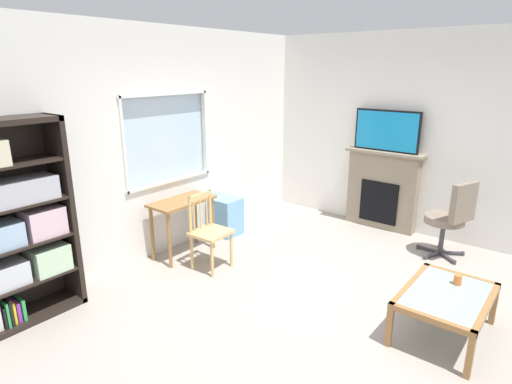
% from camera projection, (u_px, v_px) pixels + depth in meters
% --- Properties ---
extents(ground, '(6.07, 5.67, 0.02)m').
position_uv_depth(ground, '(321.00, 305.00, 4.26)').
color(ground, '#9E9389').
extents(wall_back_with_window, '(5.07, 0.15, 2.79)m').
position_uv_depth(wall_back_with_window, '(163.00, 143.00, 5.25)').
color(wall_back_with_window, silver).
rests_on(wall_back_with_window, ground).
extents(wall_right, '(0.12, 4.87, 2.79)m').
position_uv_depth(wall_right, '(421.00, 136.00, 5.80)').
color(wall_right, silver).
rests_on(wall_right, ground).
extents(bookshelf, '(0.90, 0.38, 1.89)m').
position_uv_depth(bookshelf, '(16.00, 223.00, 3.80)').
color(bookshelf, black).
rests_on(bookshelf, ground).
extents(desk_under_window, '(0.83, 0.42, 0.73)m').
position_uv_depth(desk_under_window, '(182.00, 211.00, 5.24)').
color(desk_under_window, olive).
rests_on(desk_under_window, ground).
extents(wooden_chair, '(0.44, 0.42, 0.90)m').
position_uv_depth(wooden_chair, '(209.00, 231.00, 4.93)').
color(wooden_chair, tan).
rests_on(wooden_chair, ground).
extents(plastic_drawer_unit, '(0.35, 0.40, 0.54)m').
position_uv_depth(plastic_drawer_unit, '(226.00, 216.00, 5.99)').
color(plastic_drawer_unit, '#72ADDB').
rests_on(plastic_drawer_unit, ground).
extents(fireplace, '(0.26, 1.12, 1.16)m').
position_uv_depth(fireplace, '(382.00, 190.00, 6.17)').
color(fireplace, gray).
rests_on(fireplace, ground).
extents(tv, '(0.06, 0.93, 0.58)m').
position_uv_depth(tv, '(387.00, 131.00, 5.91)').
color(tv, black).
rests_on(tv, fireplace).
extents(office_chair, '(0.58, 0.62, 1.00)m').
position_uv_depth(office_chair, '(451.00, 216.00, 5.16)').
color(office_chair, '#7A6B5B').
rests_on(office_chair, ground).
extents(coffee_table, '(0.97, 0.68, 0.41)m').
position_uv_depth(coffee_table, '(446.00, 299.00, 3.69)').
color(coffee_table, '#8C9E99').
rests_on(coffee_table, ground).
extents(sippy_cup, '(0.07, 0.07, 0.09)m').
position_uv_depth(sippy_cup, '(458.00, 280.00, 3.81)').
color(sippy_cup, orange).
rests_on(sippy_cup, coffee_table).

